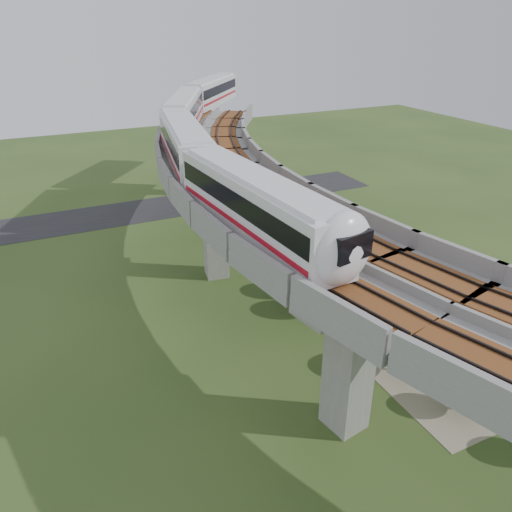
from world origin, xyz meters
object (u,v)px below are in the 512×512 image
object	(u,v)px
car_red	(422,305)
car_dark	(371,272)
metro_train	(206,126)
car_white	(417,335)

from	to	relation	value
car_red	car_dark	world-z (taller)	car_dark
metro_train	car_white	size ratio (longest dim) A/B	14.99
metro_train	car_red	bearing A→B (deg)	-61.26
car_white	metro_train	bearing A→B (deg)	103.13
car_dark	car_red	bearing A→B (deg)	175.43
metro_train	car_dark	size ratio (longest dim) A/B	14.52
metro_train	car_red	distance (m)	25.52
metro_train	car_dark	distance (m)	20.69
car_red	metro_train	bearing A→B (deg)	152.64
metro_train	car_white	world-z (taller)	metro_train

